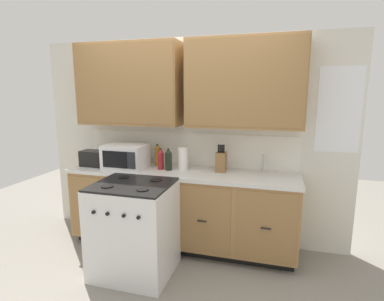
# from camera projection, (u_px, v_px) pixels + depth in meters

# --- Properties ---
(ground_plane) EXTENTS (8.00, 8.00, 0.00)m
(ground_plane) POSITION_uv_depth(u_px,v_px,m) (173.00, 259.00, 3.34)
(ground_plane) COLOR gray
(wall_unit) EXTENTS (3.81, 0.40, 2.44)m
(wall_unit) POSITION_uv_depth(u_px,v_px,m) (186.00, 106.00, 3.50)
(wall_unit) COLOR silver
(wall_unit) RESTS_ON ground_plane
(counter_run) EXTENTS (2.64, 0.64, 0.93)m
(counter_run) POSITION_uv_depth(u_px,v_px,m) (181.00, 208.00, 3.54)
(counter_run) COLOR black
(counter_run) RESTS_ON ground_plane
(stove_range) EXTENTS (0.76, 0.68, 0.95)m
(stove_range) POSITION_uv_depth(u_px,v_px,m) (134.00, 229.00, 3.02)
(stove_range) COLOR white
(stove_range) RESTS_ON ground_plane
(microwave) EXTENTS (0.48, 0.37, 0.28)m
(microwave) POSITION_uv_depth(u_px,v_px,m) (126.00, 157.00, 3.56)
(microwave) COLOR white
(microwave) RESTS_ON counter_run
(toaster) EXTENTS (0.28, 0.18, 0.19)m
(toaster) POSITION_uv_depth(u_px,v_px,m) (93.00, 158.00, 3.67)
(toaster) COLOR black
(toaster) RESTS_ON counter_run
(knife_block) EXTENTS (0.11, 0.14, 0.31)m
(knife_block) POSITION_uv_depth(u_px,v_px,m) (221.00, 161.00, 3.41)
(knife_block) COLOR olive
(knife_block) RESTS_ON counter_run
(sink_faucet) EXTENTS (0.02, 0.02, 0.20)m
(sink_faucet) POSITION_uv_depth(u_px,v_px,m) (263.00, 163.00, 3.39)
(sink_faucet) COLOR #B2B5BA
(sink_faucet) RESTS_ON counter_run
(paper_towel_roll) EXTENTS (0.12, 0.12, 0.26)m
(paper_towel_roll) POSITION_uv_depth(u_px,v_px,m) (183.00, 159.00, 3.49)
(paper_towel_roll) COLOR white
(paper_towel_roll) RESTS_ON counter_run
(bottle_amber) EXTENTS (0.07, 0.07, 0.27)m
(bottle_amber) POSITION_uv_depth(u_px,v_px,m) (158.00, 155.00, 3.68)
(bottle_amber) COLOR #9E6619
(bottle_amber) RESTS_ON counter_run
(bottle_dark) EXTENTS (0.08, 0.08, 0.25)m
(bottle_dark) POSITION_uv_depth(u_px,v_px,m) (169.00, 160.00, 3.47)
(bottle_dark) COLOR black
(bottle_dark) RESTS_ON counter_run
(bottle_red) EXTENTS (0.07, 0.07, 0.25)m
(bottle_red) POSITION_uv_depth(u_px,v_px,m) (161.00, 159.00, 3.51)
(bottle_red) COLOR maroon
(bottle_red) RESTS_ON counter_run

